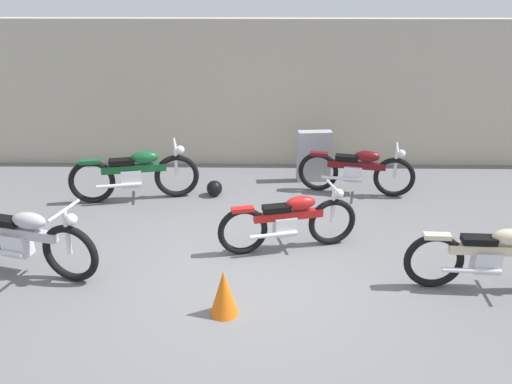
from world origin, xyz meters
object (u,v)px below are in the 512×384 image
Objects in this scene: motorcycle_maroon at (357,170)px; stone_marker at (314,156)px; motorcycle_silver at (21,240)px; motorcycle_green at (136,174)px; motorcycle_cream at (493,257)px; motorcycle_red at (290,221)px; helmet at (214,188)px; traffic_cone at (224,293)px.

stone_marker is at bearing 149.38° from motorcycle_maroon.
motorcycle_green is at bearing 83.47° from motorcycle_silver.
stone_marker reaches higher than motorcycle_cream.
motorcycle_silver is at bearing 177.77° from motorcycle_red.
motorcycle_green reaches higher than stone_marker.
motorcycle_red is (-1.22, -1.97, -0.00)m from motorcycle_maroon.
motorcycle_maroon is 2.32m from motorcycle_red.
motorcycle_maroon is at bearing 3.19° from helmet.
helmet is 0.49× the size of traffic_cone.
traffic_cone is at bearing -73.70° from motorcycle_green.
helmet is at bearing -165.46° from motorcycle_maroon.
helmet is 3.37m from traffic_cone.
helmet is (-1.73, -0.74, -0.33)m from stone_marker.
motorcycle_cream is at bearing -57.45° from motorcycle_maroon.
motorcycle_green reaches higher than motorcycle_maroon.
motorcycle_red is (-0.55, -2.58, -0.04)m from stone_marker.
motorcycle_silver is (-5.72, 0.28, 0.03)m from motorcycle_cream.
traffic_cone is (-1.33, -4.09, -0.19)m from stone_marker.
traffic_cone is 0.26× the size of motorcycle_green.
motorcycle_silver is (-4.59, -2.65, 0.04)m from motorcycle_maroon.
motorcycle_maroon reaches higher than traffic_cone.
motorcycle_cream is at bearing -62.86° from stone_marker.
motorcycle_red is at bearing -45.45° from motorcycle_green.
motorcycle_green is 0.98× the size of motorcycle_silver.
motorcycle_red is 0.94× the size of motorcycle_cream.
motorcycle_red reaches higher than traffic_cone.
motorcycle_green reaches higher than motorcycle_cream.
motorcycle_cream is (4.82, -2.60, -0.02)m from motorcycle_green.
motorcycle_maroon is at bearing 44.50° from motorcycle_red.
motorcycle_red is at bearing -110.49° from motorcycle_maroon.
motorcycle_cream is 5.73m from motorcycle_silver.
helmet is at bearing 144.71° from motorcycle_cream.
motorcycle_red is (1.19, -1.84, 0.29)m from helmet.
stone_marker is 3.45× the size of helmet.
motorcycle_cream is (1.13, -2.93, 0.01)m from motorcycle_maroon.
motorcycle_silver reaches higher than motorcycle_cream.
stone_marker is 4.30m from traffic_cone.
stone_marker is at bearing 64.37° from motorcycle_red.
motorcycle_green is (-3.01, -0.93, -0.00)m from stone_marker.
motorcycle_red is 0.90× the size of motorcycle_silver.
motorcycle_silver is at bearing -130.87° from helmet.
helmet is 0.13× the size of motorcycle_green.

